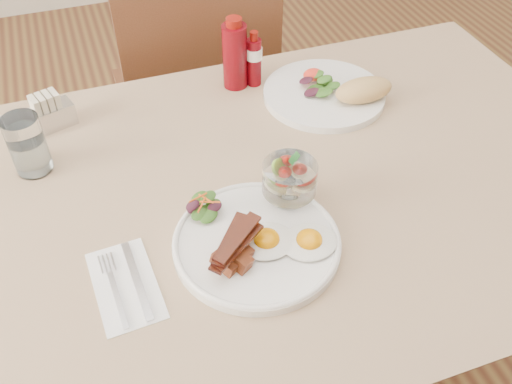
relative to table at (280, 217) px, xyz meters
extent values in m
plane|color=#552F1D|center=(0.00, 0.00, -0.66)|extent=(5.00, 5.00, 0.00)
cylinder|color=brown|center=(-0.59, 0.36, -0.31)|extent=(0.06, 0.06, 0.71)
cylinder|color=brown|center=(0.59, 0.36, -0.31)|extent=(0.06, 0.06, 0.71)
cube|color=brown|center=(0.00, 0.00, 0.07)|extent=(1.30, 0.85, 0.04)
cube|color=tan|center=(0.00, 0.00, 0.09)|extent=(1.33, 0.88, 0.00)
cylinder|color=brown|center=(-0.18, 0.57, -0.44)|extent=(0.04, 0.04, 0.45)
cylinder|color=brown|center=(0.18, 0.57, -0.44)|extent=(0.04, 0.04, 0.45)
cylinder|color=brown|center=(-0.18, 0.93, -0.44)|extent=(0.04, 0.04, 0.45)
cylinder|color=brown|center=(0.18, 0.93, -0.44)|extent=(0.04, 0.04, 0.45)
cube|color=brown|center=(0.00, 0.75, -0.20)|extent=(0.42, 0.42, 0.03)
cube|color=brown|center=(0.00, 0.55, 0.04)|extent=(0.42, 0.03, 0.46)
cylinder|color=white|center=(-0.09, -0.13, 0.10)|extent=(0.28, 0.28, 0.02)
ellipsoid|color=white|center=(-0.02, -0.17, 0.11)|extent=(0.11, 0.11, 0.01)
ellipsoid|color=orange|center=(-0.02, -0.17, 0.12)|extent=(0.04, 0.04, 0.03)
ellipsoid|color=white|center=(-0.08, -0.14, 0.11)|extent=(0.11, 0.11, 0.01)
ellipsoid|color=orange|center=(-0.08, -0.14, 0.12)|extent=(0.04, 0.04, 0.03)
cube|color=maroon|center=(-0.15, -0.15, 0.12)|extent=(0.03, 0.03, 0.02)
cube|color=maroon|center=(-0.13, -0.16, 0.12)|extent=(0.03, 0.03, 0.02)
cube|color=maroon|center=(-0.16, -0.18, 0.11)|extent=(0.03, 0.03, 0.02)
cube|color=maroon|center=(-0.13, -0.14, 0.12)|extent=(0.03, 0.03, 0.02)
cube|color=maroon|center=(-0.13, -0.18, 0.12)|extent=(0.03, 0.03, 0.02)
cube|color=maroon|center=(-0.17, -0.15, 0.11)|extent=(0.03, 0.03, 0.02)
cube|color=maroon|center=(-0.14, -0.15, 0.13)|extent=(0.03, 0.03, 0.02)
cube|color=maroon|center=(-0.15, -0.16, 0.13)|extent=(0.03, 0.03, 0.02)
cube|color=#53200D|center=(-0.14, -0.16, 0.14)|extent=(0.09, 0.09, 0.01)
cube|color=#53200D|center=(-0.14, -0.16, 0.14)|extent=(0.10, 0.08, 0.01)
cube|color=#53200D|center=(-0.14, -0.15, 0.15)|extent=(0.09, 0.10, 0.01)
cube|color=#53200D|center=(-0.14, -0.15, 0.15)|extent=(0.10, 0.08, 0.01)
ellipsoid|color=#1E4412|center=(-0.16, -0.04, 0.11)|extent=(0.04, 0.03, 0.01)
ellipsoid|color=#1E4412|center=(-0.14, -0.04, 0.11)|extent=(0.04, 0.03, 0.01)
ellipsoid|color=#310F1C|center=(-0.17, -0.03, 0.11)|extent=(0.03, 0.02, 0.01)
ellipsoid|color=#1E4412|center=(-0.16, -0.06, 0.12)|extent=(0.04, 0.03, 0.01)
ellipsoid|color=#1E4412|center=(-0.17, -0.05, 0.12)|extent=(0.03, 0.03, 0.01)
ellipsoid|color=#310F1C|center=(-0.14, -0.05, 0.12)|extent=(0.03, 0.02, 0.01)
ellipsoid|color=#1E4412|center=(-0.16, -0.02, 0.13)|extent=(0.04, 0.03, 0.01)
ellipsoid|color=#1E4412|center=(-0.15, -0.03, 0.13)|extent=(0.03, 0.02, 0.01)
ellipsoid|color=#310F1C|center=(-0.18, -0.04, 0.13)|extent=(0.03, 0.02, 0.01)
cylinder|color=#DA5917|center=(-0.15, -0.04, 0.14)|extent=(0.02, 0.03, 0.01)
cylinder|color=#DA5917|center=(-0.17, -0.03, 0.14)|extent=(0.03, 0.01, 0.01)
cylinder|color=#DA5917|center=(-0.15, -0.05, 0.14)|extent=(0.03, 0.02, 0.01)
cylinder|color=#DA5917|center=(-0.17, -0.05, 0.14)|extent=(0.02, 0.03, 0.01)
cylinder|color=white|center=(-0.01, -0.06, 0.11)|extent=(0.05, 0.05, 0.01)
cylinder|color=white|center=(-0.01, -0.06, 0.12)|extent=(0.02, 0.02, 0.02)
cylinder|color=white|center=(-0.01, -0.06, 0.16)|extent=(0.09, 0.09, 0.05)
cylinder|color=beige|center=(-0.03, -0.05, 0.15)|extent=(0.03, 0.03, 0.01)
cylinder|color=beige|center=(0.01, -0.06, 0.15)|extent=(0.03, 0.03, 0.01)
cylinder|color=beige|center=(-0.01, -0.04, 0.16)|extent=(0.03, 0.03, 0.01)
cylinder|color=#8BBD39|center=(-0.02, -0.05, 0.17)|extent=(0.04, 0.04, 0.01)
cone|color=red|center=(0.00, -0.07, 0.18)|extent=(0.03, 0.03, 0.03)
cone|color=red|center=(-0.02, -0.07, 0.18)|extent=(0.03, 0.03, 0.03)
cone|color=red|center=(-0.01, -0.04, 0.19)|extent=(0.03, 0.03, 0.03)
ellipsoid|color=#2D7E34|center=(-0.01, -0.06, 0.20)|extent=(0.02, 0.01, 0.00)
ellipsoid|color=#2D7E34|center=(0.00, -0.05, 0.20)|extent=(0.02, 0.01, 0.00)
cylinder|color=white|center=(0.19, 0.23, 0.10)|extent=(0.27, 0.27, 0.02)
ellipsoid|color=#1E4412|center=(0.17, 0.24, 0.11)|extent=(0.05, 0.04, 0.01)
ellipsoid|color=#1E4412|center=(0.20, 0.25, 0.11)|extent=(0.04, 0.03, 0.01)
ellipsoid|color=#310F1C|center=(0.16, 0.22, 0.12)|extent=(0.04, 0.03, 0.01)
ellipsoid|color=#1E4412|center=(0.18, 0.21, 0.12)|extent=(0.05, 0.04, 0.01)
ellipsoid|color=#1E4412|center=(0.21, 0.22, 0.12)|extent=(0.04, 0.03, 0.01)
ellipsoid|color=#310F1C|center=(0.16, 0.26, 0.12)|extent=(0.04, 0.03, 0.01)
ellipsoid|color=#1E4412|center=(0.19, 0.24, 0.13)|extent=(0.04, 0.03, 0.01)
ellipsoid|color=#1E4412|center=(0.18, 0.26, 0.13)|extent=(0.04, 0.03, 0.01)
ellipsoid|color=red|center=(0.18, 0.27, 0.12)|extent=(0.05, 0.04, 0.03)
ellipsoid|color=tan|center=(0.26, 0.18, 0.13)|extent=(0.14, 0.10, 0.05)
cylinder|color=#5F050C|center=(0.02, 0.34, 0.16)|extent=(0.06, 0.06, 0.15)
cylinder|color=maroon|center=(0.02, 0.34, 0.24)|extent=(0.04, 0.04, 0.02)
cylinder|color=#5F050C|center=(0.06, 0.34, 0.14)|extent=(0.04, 0.04, 0.11)
cylinder|color=white|center=(0.06, 0.34, 0.17)|extent=(0.05, 0.05, 0.03)
cylinder|color=maroon|center=(0.06, 0.34, 0.21)|extent=(0.02, 0.02, 0.02)
cube|color=silver|center=(-0.38, 0.32, 0.11)|extent=(0.10, 0.07, 0.05)
cube|color=beige|center=(-0.41, 0.32, 0.14)|extent=(0.02, 0.04, 0.05)
cube|color=beige|center=(-0.39, 0.32, 0.14)|extent=(0.02, 0.04, 0.05)
cube|color=beige|center=(-0.38, 0.32, 0.14)|extent=(0.02, 0.04, 0.05)
cube|color=beige|center=(-0.37, 0.33, 0.14)|extent=(0.02, 0.04, 0.05)
cylinder|color=white|center=(-0.43, 0.20, 0.15)|extent=(0.07, 0.07, 0.12)
cylinder|color=silver|center=(-0.43, 0.20, 0.12)|extent=(0.06, 0.06, 0.07)
cube|color=white|center=(-0.32, -0.14, 0.09)|extent=(0.11, 0.18, 0.00)
cube|color=silver|center=(-0.30, -0.13, 0.09)|extent=(0.02, 0.16, 0.00)
cube|color=silver|center=(-0.33, -0.16, 0.09)|extent=(0.02, 0.11, 0.00)
cube|color=silver|center=(-0.35, -0.09, 0.09)|extent=(0.01, 0.04, 0.00)
cube|color=silver|center=(-0.34, -0.09, 0.09)|extent=(0.01, 0.04, 0.00)
cube|color=silver|center=(-0.33, -0.09, 0.09)|extent=(0.01, 0.04, 0.00)
cube|color=silver|center=(-0.33, -0.08, 0.09)|extent=(0.01, 0.04, 0.00)
camera|label=1|loc=(-0.30, -0.72, 0.82)|focal=40.00mm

